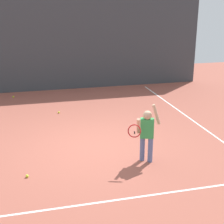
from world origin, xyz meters
TOP-DOWN VIEW (x-y plane):
  - ground_plane at (0.00, 0.00)m, footprint 20.00×20.00m
  - court_line_baseline at (0.00, -2.46)m, footprint 9.00×0.05m
  - court_line_sideline at (3.33, 1.00)m, footprint 0.05×9.00m
  - back_fence_windscreen at (0.00, 5.94)m, footprint 11.51×0.08m
  - fence_post_1 at (0.00, 6.00)m, footprint 0.09×0.09m
  - fence_post_2 at (5.60, 6.00)m, footprint 0.09×0.09m
  - tennis_player at (1.01, -1.10)m, footprint 0.85×0.57m
  - tennis_ball_1 at (-1.62, -1.21)m, footprint 0.07×0.07m
  - tennis_ball_2 at (-2.06, 5.10)m, footprint 0.07×0.07m
  - tennis_ball_3 at (-0.57, 2.83)m, footprint 0.07×0.07m

SIDE VIEW (x-z plane):
  - ground_plane at x=0.00m, z-range 0.00..0.00m
  - court_line_baseline at x=0.00m, z-range 0.00..0.00m
  - court_line_sideline at x=3.33m, z-range 0.00..0.00m
  - tennis_ball_1 at x=-1.62m, z-range 0.00..0.07m
  - tennis_ball_2 at x=-2.06m, z-range 0.00..0.07m
  - tennis_ball_3 at x=-0.57m, z-range 0.00..0.07m
  - tennis_player at x=1.01m, z-range 0.05..1.40m
  - back_fence_windscreen at x=0.00m, z-range 0.00..3.55m
  - fence_post_1 at x=0.00m, z-range 0.00..3.70m
  - fence_post_2 at x=5.60m, z-range 0.00..3.70m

